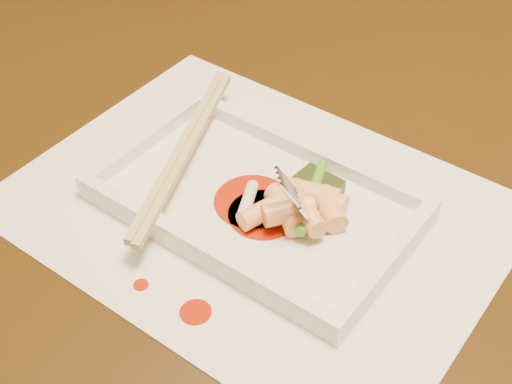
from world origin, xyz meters
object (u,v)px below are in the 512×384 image
Objects in this scene: chopstick_a at (181,148)px; plate_base at (256,204)px; table at (346,218)px; fork at (346,154)px; placemat at (256,208)px.

plate_base is at bearing 0.00° from chopstick_a.
table is 10.00× the size of fork.
table is 0.21m from chopstick_a.
table is at bearing 113.70° from fork.
placemat is at bearing 0.00° from plate_base.
plate_base is 0.11m from fork.
fork is (0.07, 0.02, 0.08)m from plate_base.
placemat is 2.86× the size of fork.
placemat is at bearing -99.56° from table.
placemat is 0.11m from fork.
plate_base is 0.08m from chopstick_a.
chopstick_a is (-0.10, -0.13, 0.13)m from table.
table is at bearing 80.44° from placemat.
table is 0.17m from placemat.
plate_base is at bearing -99.56° from table.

